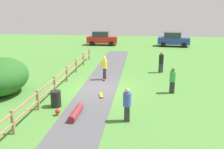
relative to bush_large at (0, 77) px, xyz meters
The scene contains 13 objects.
ground_plane 6.23m from the bush_large, 17.69° to the left, with size 60.00×60.00×0.00m, color #4C8438.
asphalt_path 6.23m from the bush_large, 17.69° to the left, with size 2.40×28.00×0.02m, color #515156.
wooden_fence 3.77m from the bush_large, 29.90° to the left, with size 0.12×18.12×1.10m.
bush_large is the anchor object (origin of this frame).
trash_bin 4.35m from the bush_large, 20.04° to the right, with size 0.56×0.56×0.90m, color black.
skater_riding 7.06m from the bush_large, 32.95° to the left, with size 0.39×0.81×1.77m.
skater_fallen 6.02m from the bush_large, 25.45° to the right, with size 1.28×1.68×0.36m.
skateboard_loose 6.33m from the bush_large, ahead, with size 0.38×0.82×0.08m.
bystander_black 12.08m from the bush_large, 32.19° to the left, with size 0.52×0.52×1.74m.
bystander_green 10.69m from the bush_large, ahead, with size 0.43×0.43×1.64m.
bystander_blue 8.46m from the bush_large, 19.01° to the right, with size 0.47×0.47×1.67m.
parked_car_blue 24.23m from the bush_large, 57.99° to the left, with size 4.36×2.36×1.92m.
parked_car_red 20.76m from the bush_large, 81.68° to the left, with size 4.25×2.10×1.92m.
Camera 1 is at (2.74, -15.28, 5.32)m, focal length 39.11 mm.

